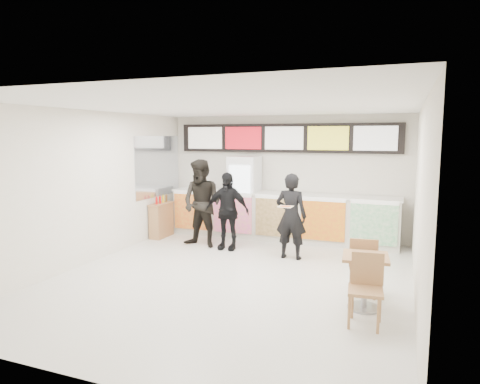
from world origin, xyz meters
The scene contains 15 objects.
floor centered at (0.00, 0.00, 0.00)m, with size 7.00×7.00×0.00m, color beige.
ceiling centered at (0.00, 0.00, 3.00)m, with size 7.00×7.00×0.00m, color white.
wall_back centered at (0.00, 3.50, 1.50)m, with size 6.00×6.00×0.00m, color silver.
wall_left centered at (-3.00, 0.00, 1.50)m, with size 7.00×7.00×0.00m, color silver.
wall_right centered at (3.00, 0.00, 1.50)m, with size 7.00×7.00×0.00m, color silver.
service_counter centered at (0.00, 3.09, 0.57)m, with size 5.56×0.77×1.14m.
menu_board centered at (0.00, 3.41, 2.45)m, with size 5.50×0.14×0.70m.
drinks_fridge centered at (-0.93, 3.11, 1.00)m, with size 0.70×0.67×2.00m.
mirror_panel centered at (-2.99, 2.45, 1.75)m, with size 0.01×2.00×1.50m, color #B2B7BF.
customer_main centered at (0.65, 1.59, 0.88)m, with size 0.64×0.42×1.76m, color black.
customer_left centered at (-1.46, 1.79, 0.99)m, with size 0.96×0.75×1.98m, color black.
customer_mid centered at (-0.85, 1.80, 0.86)m, with size 1.01×0.42×1.72m, color black.
pizza_slice centered at (0.65, 1.14, 1.16)m, with size 0.36×0.36×0.02m.
cafe_table centered at (2.31, -0.55, 0.55)m, with size 0.70×1.66×0.95m.
condiment_ledge centered at (-2.82, 2.27, 0.44)m, with size 0.31×0.76×1.02m.
Camera 1 is at (2.77, -6.76, 2.50)m, focal length 32.00 mm.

